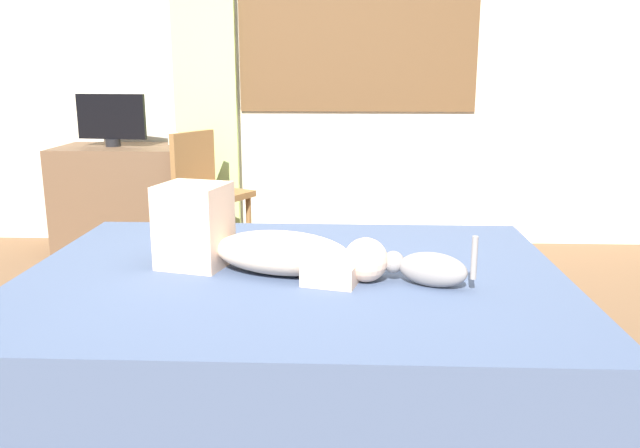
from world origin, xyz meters
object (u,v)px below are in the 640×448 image
object	(u,v)px
cat	(428,268)
person_lying	(259,244)
tv_monitor	(111,119)
bed	(294,325)
cup	(173,138)
chair_by_desk	(206,187)
desk	(128,200)

from	to	relation	value
cat	person_lying	bearing A→B (deg)	167.07
person_lying	cat	bearing A→B (deg)	-12.93
person_lying	cat	size ratio (longest dim) A/B	2.78
tv_monitor	person_lying	bearing A→B (deg)	-56.17
bed	cat	bearing A→B (deg)	-16.05
tv_monitor	cup	distance (m)	0.42
bed	tv_monitor	distance (m)	2.41
tv_monitor	cup	bearing A→B (deg)	18.77
person_lying	chair_by_desk	distance (m)	1.71
cat	desk	distance (m)	2.71
tv_monitor	chair_by_desk	world-z (taller)	tv_monitor
desk	tv_monitor	bearing A→B (deg)	-180.00
desk	bed	bearing A→B (deg)	-54.83
cat	desk	xyz separation A→B (m)	(-1.83, 2.00, -0.15)
cat	tv_monitor	xyz separation A→B (m)	(-1.90, 2.00, 0.40)
chair_by_desk	bed	bearing A→B (deg)	-66.55
bed	cat	distance (m)	0.62
bed	cup	bearing A→B (deg)	116.74
bed	cup	size ratio (longest dim) A/B	26.62
bed	person_lying	xyz separation A→B (m)	(-0.14, 0.00, 0.35)
person_lying	chair_by_desk	bearing A→B (deg)	109.26
desk	cup	distance (m)	0.53
bed	desk	distance (m)	2.27
cat	cup	size ratio (longest dim) A/B	4.04
desk	chair_by_desk	size ratio (longest dim) A/B	1.05
cat	cup	distance (m)	2.63
tv_monitor	desk	bearing A→B (deg)	0.00
cup	person_lying	bearing A→B (deg)	-66.47
bed	chair_by_desk	world-z (taller)	chair_by_desk
cat	chair_by_desk	xyz separation A→B (m)	(-1.22, 1.76, -0.02)
person_lying	tv_monitor	size ratio (longest dim) A/B	1.95
desk	cup	bearing A→B (deg)	22.74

